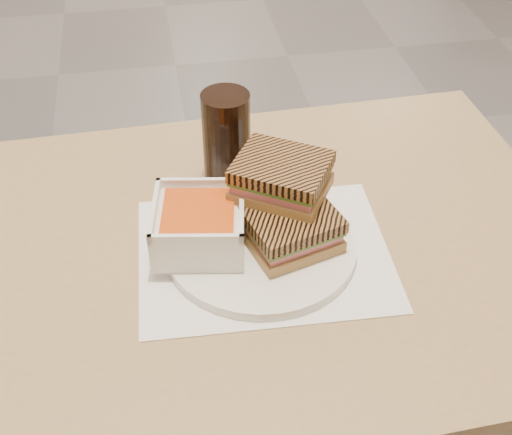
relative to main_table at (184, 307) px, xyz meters
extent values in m
cube|color=#A38153|center=(0.00, 0.00, 0.10)|extent=(1.22, 0.74, 0.03)
cylinder|color=#A38153|center=(0.54, 0.32, -0.28)|extent=(0.06, 0.06, 0.72)
cube|color=white|center=(0.12, -0.02, 0.11)|extent=(0.37, 0.29, 0.00)
cylinder|color=white|center=(0.12, -0.01, 0.12)|extent=(0.28, 0.28, 0.01)
cube|color=white|center=(0.03, 0.00, 0.16)|extent=(0.15, 0.15, 0.05)
cube|color=#D04A17|center=(0.03, 0.00, 0.19)|extent=(0.11, 0.11, 0.01)
cube|color=white|center=(0.09, -0.01, 0.19)|extent=(0.03, 0.13, 0.01)
cube|color=white|center=(-0.03, 0.01, 0.19)|extent=(0.03, 0.13, 0.01)
cube|color=white|center=(0.04, 0.06, 0.19)|extent=(0.13, 0.03, 0.01)
cube|color=white|center=(0.02, -0.06, 0.19)|extent=(0.13, 0.03, 0.01)
cube|color=#AA864B|center=(0.16, -0.02, 0.14)|extent=(0.15, 0.13, 0.02)
cube|color=#D56C77|center=(0.16, -0.02, 0.16)|extent=(0.14, 0.12, 0.01)
cube|color=#386B23|center=(0.16, -0.02, 0.16)|extent=(0.14, 0.13, 0.01)
cube|color=brown|center=(0.16, -0.02, 0.18)|extent=(0.15, 0.13, 0.02)
cube|color=#AA864B|center=(0.16, 0.03, 0.19)|extent=(0.16, 0.16, 0.02)
cube|color=#D56C77|center=(0.16, 0.03, 0.21)|extent=(0.15, 0.14, 0.01)
cube|color=#386B23|center=(0.16, 0.03, 0.22)|extent=(0.16, 0.15, 0.01)
cube|color=brown|center=(0.16, 0.03, 0.23)|extent=(0.16, 0.16, 0.02)
cylinder|color=black|center=(0.09, 0.16, 0.19)|extent=(0.08, 0.08, 0.16)
camera|label=1|loc=(-0.01, -0.72, 0.80)|focal=47.71mm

